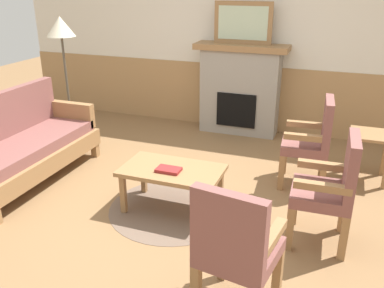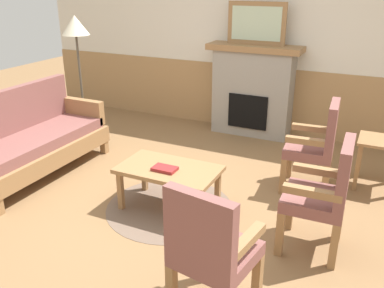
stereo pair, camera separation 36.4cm
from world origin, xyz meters
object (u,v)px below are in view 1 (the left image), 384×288
Objects in this scene: framed_picture at (243,23)px; armchair_front_left at (236,246)px; couch at (23,147)px; side_table at (370,143)px; armchair_by_window_left at (313,139)px; floor_lamp_by_couch at (61,35)px; armchair_near_fireplace at (331,186)px; coffee_table at (172,174)px; fireplace at (240,88)px; book_on_table at (169,170)px.

framed_picture reaches higher than armchair_front_left.
side_table is at bearing 20.51° from couch.
framed_picture is 2.07m from armchair_by_window_left.
floor_lamp_by_couch is (-2.08, -1.17, -0.11)m from framed_picture.
framed_picture is at bearing 119.46° from armchair_near_fireplace.
coffee_table is at bearing -140.06° from armchair_by_window_left.
framed_picture reaches higher than armchair_near_fireplace.
fireplace is at bearing 129.41° from armchair_by_window_left.
fireplace reaches higher than couch.
armchair_by_window_left is at bearing 82.16° from armchair_front_left.
couch is 3.22m from armchair_near_fireplace.
armchair_front_left is at bearing -116.49° from armchair_near_fireplace.
armchair_near_fireplace reaches higher than coffee_table.
side_table is at bearing -30.70° from framed_picture.
book_on_table is 1.45m from armchair_near_fireplace.
coffee_table is 1.75× the size of side_table.
armchair_front_left is at bearing -50.90° from coffee_table.
side_table is at bearing 70.24° from armchair_front_left.
armchair_by_window_left and armchair_front_left have the same top height.
couch is at bearing 179.31° from coffee_table.
side_table is (1.80, 1.36, 0.05)m from coffee_table.
fireplace is 2.52m from floor_lamp_by_couch.
floor_lamp_by_couch is at bearing 176.14° from armchair_by_window_left.
couch and armchair_by_window_left have the same top height.
book_on_table is at bearing -179.36° from armchair_near_fireplace.
couch is 1.07× the size of floor_lamp_by_couch.
side_table is (1.80, 1.43, -0.02)m from book_on_table.
armchair_near_fireplace is 1.46m from side_table.
armchair_near_fireplace is (1.38, -2.44, -0.11)m from fireplace.
fireplace is 1.35× the size of coffee_table.
floor_lamp_by_couch reaches higher than armchair_near_fireplace.
armchair_by_window_left reaches higher than coffee_table.
framed_picture is 0.83× the size of coffee_table.
side_table is at bearing 30.82° from armchair_by_window_left.
floor_lamp_by_couch reaches higher than armchair_by_window_left.
fireplace is 0.72× the size of couch.
armchair_front_left is at bearing -48.93° from book_on_table.
coffee_table is 2.59m from floor_lamp_by_couch.
floor_lamp_by_couch is at bearing -150.60° from framed_picture.
book_on_table is at bearing -141.66° from side_table.
couch reaches higher than side_table.
floor_lamp_by_couch is (-2.93, 2.34, 0.91)m from armchair_front_left.
coffee_table is (1.78, -0.02, -0.01)m from couch.
book_on_table is (-0.07, -2.46, -0.20)m from fireplace.
fireplace is 2.81m from armchair_near_fireplace.
couch is at bearing 157.07° from armchair_front_left.
armchair_front_left is (0.85, -3.51, -0.11)m from fireplace.
framed_picture is 0.82× the size of armchair_front_left.
book_on_table is 0.41× the size of side_table.
coffee_table is 4.23× the size of book_on_table.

